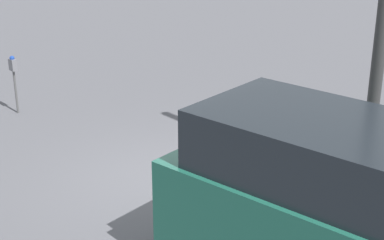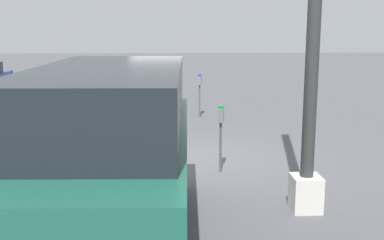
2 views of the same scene
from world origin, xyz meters
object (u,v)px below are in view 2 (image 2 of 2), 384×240
Objects in this scene: parking_meter_far at (200,85)px; parked_van at (111,154)px; lamp_post at (314,28)px; parking_meter_near at (221,122)px.

parked_van is at bearing -0.88° from parking_meter_far.
lamp_post is 1.36× the size of parked_van.
parking_meter_near is 0.26× the size of parked_van.
parked_van reaches higher than parking_meter_far.
lamp_post is at bearing 37.81° from parking_meter_near.
parking_meter_near is 0.99× the size of parking_meter_far.
lamp_post is at bearing 17.99° from parking_meter_far.
parked_van is at bearing -68.01° from lamp_post.
parked_van is (8.93, -1.75, 0.26)m from parking_meter_far.
parked_van is at bearing -18.32° from parking_meter_near.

